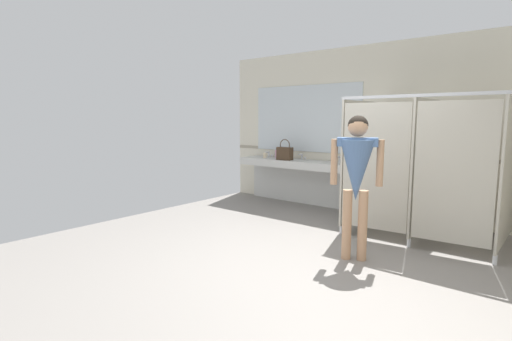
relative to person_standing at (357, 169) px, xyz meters
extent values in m
cube|color=gray|center=(-0.42, -0.58, -1.13)|extent=(6.94, 6.41, 0.10)
cube|color=beige|center=(-0.42, 2.39, 0.38)|extent=(6.94, 0.12, 2.93)
cube|color=#9E937F|center=(-0.42, 2.32, -0.03)|extent=(6.94, 0.01, 0.06)
cube|color=silver|center=(-2.17, 2.03, -0.28)|extent=(2.44, 0.54, 0.14)
cube|color=silver|center=(-2.17, 2.27, -0.71)|extent=(2.44, 0.08, 0.74)
cube|color=beige|center=(-2.99, 2.00, -0.26)|extent=(0.42, 0.30, 0.11)
cylinder|color=silver|center=(-2.99, 2.22, -0.15)|extent=(0.04, 0.04, 0.11)
cylinder|color=silver|center=(-2.99, 2.16, -0.11)|extent=(0.03, 0.11, 0.03)
sphere|color=silver|center=(-2.92, 2.23, -0.18)|extent=(0.04, 0.04, 0.04)
cube|color=beige|center=(-2.17, 2.00, -0.26)|extent=(0.42, 0.30, 0.11)
cylinder|color=silver|center=(-2.17, 2.22, -0.15)|extent=(0.04, 0.04, 0.11)
cylinder|color=silver|center=(-2.17, 2.16, -0.11)|extent=(0.03, 0.11, 0.03)
sphere|color=silver|center=(-2.10, 2.23, -0.18)|extent=(0.04, 0.04, 0.04)
cube|color=beige|center=(-1.36, 2.00, -0.26)|extent=(0.42, 0.30, 0.11)
cylinder|color=silver|center=(-1.36, 2.22, -0.15)|extent=(0.04, 0.04, 0.11)
cylinder|color=silver|center=(-1.36, 2.16, -0.11)|extent=(0.03, 0.11, 0.03)
sphere|color=silver|center=(-1.29, 2.23, -0.18)|extent=(0.04, 0.04, 0.04)
cube|color=silver|center=(-2.17, 2.31, 0.58)|extent=(2.34, 0.02, 1.27)
cube|color=#B2AD9E|center=(-0.61, 1.55, -0.06)|extent=(0.03, 1.50, 1.80)
cylinder|color=silver|center=(-0.61, 0.86, -1.02)|extent=(0.05, 0.05, 0.12)
cube|color=#B2AD9E|center=(0.36, 1.55, -0.06)|extent=(0.03, 1.50, 1.80)
cylinder|color=silver|center=(0.36, 0.86, -1.02)|extent=(0.05, 0.05, 0.12)
cube|color=#B2AD9E|center=(1.33, 1.55, -0.06)|extent=(0.03, 1.50, 1.80)
cylinder|color=silver|center=(1.33, 0.86, -1.02)|extent=(0.05, 0.05, 0.12)
cube|color=#B2AD9E|center=(-0.12, 0.83, -0.06)|extent=(0.89, 0.10, 1.70)
cube|color=#B2AD9E|center=(0.85, 0.83, -0.06)|extent=(0.89, 0.10, 1.70)
cube|color=#B7BABF|center=(0.36, 0.83, 0.86)|extent=(1.99, 0.04, 0.04)
cylinder|color=tan|center=(0.08, 0.04, -0.66)|extent=(0.11, 0.11, 0.84)
cylinder|color=tan|center=(-0.08, -0.04, -0.66)|extent=(0.11, 0.11, 0.84)
cone|color=#4C6B99|center=(0.00, 0.00, -0.01)|extent=(0.53, 0.53, 0.71)
cube|color=#4C6B99|center=(0.00, 0.00, 0.32)|extent=(0.48, 0.33, 0.10)
cylinder|color=tan|center=(0.23, 0.11, 0.08)|extent=(0.08, 0.08, 0.53)
cylinder|color=tan|center=(-0.23, -0.11, 0.08)|extent=(0.08, 0.08, 0.53)
sphere|color=tan|center=(0.00, 0.00, 0.49)|extent=(0.23, 0.23, 0.23)
sphere|color=black|center=(0.00, 0.01, 0.50)|extent=(0.23, 0.23, 0.23)
cube|color=#3F2D1E|center=(-2.36, 1.90, -0.08)|extent=(0.30, 0.14, 0.25)
torus|color=#3F2D1E|center=(-2.36, 1.90, 0.08)|extent=(0.23, 0.02, 0.23)
cylinder|color=#D899B2|center=(-2.77, 2.20, -0.13)|extent=(0.07, 0.07, 0.16)
cylinder|color=black|center=(-2.77, 2.20, -0.03)|extent=(0.03, 0.03, 0.04)
cylinder|color=beige|center=(-2.88, 1.95, -0.15)|extent=(0.07, 0.07, 0.11)
camera|label=1|loc=(1.93, -4.18, 0.58)|focal=27.30mm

